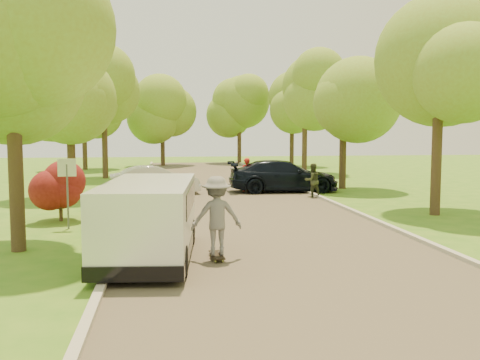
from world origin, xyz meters
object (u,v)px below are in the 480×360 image
silver_sedan (155,180)px  skateboarder (217,216)px  minivan (149,218)px  person_olive (312,181)px  longboard (217,255)px  person_striped (246,175)px  street_sign (67,178)px  dark_sedan (283,176)px

silver_sedan → skateboarder: (1.66, -13.18, 0.36)m
minivan → skateboarder: (1.56, -0.29, 0.07)m
silver_sedan → person_olive: (7.10, -2.07, 0.09)m
longboard → person_striped: (2.83, 13.91, 0.74)m
silver_sedan → skateboarder: 13.28m
longboard → person_olive: bearing=-119.3°
person_striped → silver_sedan: bearing=-10.0°
street_sign → silver_sedan: street_sign is taller
minivan → longboard: 1.81m
minivan → skateboarder: 1.59m
dark_sedan → skateboarder: size_ratio=2.94×
street_sign → silver_sedan: 8.98m
person_striped → minivan: bearing=52.8°
dark_sedan → skateboarder: 14.28m
silver_sedan → person_striped: bearing=-88.6°
street_sign → dark_sedan: street_sign is taller
minivan → longboard: (1.56, -0.29, -0.87)m
dark_sedan → longboard: dark_sedan is taller
street_sign → person_olive: street_sign is taller
person_striped → person_olive: 3.83m
skateboarder → person_olive: size_ratio=1.19×
dark_sedan → skateboarder: (-4.62, -13.51, 0.26)m
minivan → skateboarder: size_ratio=2.77×
minivan → dark_sedan: size_ratio=0.94×
skateboarder → person_striped: bearing=-104.7°
silver_sedan → minivan: bearing=172.5°
minivan → person_olive: size_ratio=3.30×
street_sign → minivan: street_sign is taller
minivan → person_olive: bearing=62.8°
longboard → person_striped: 14.22m
street_sign → dark_sedan: (8.78, 8.92, -0.78)m
street_sign → person_olive: bearing=34.2°
person_olive → street_sign: bearing=22.7°
skateboarder → person_striped: size_ratio=1.10×
silver_sedan → longboard: 13.29m
street_sign → longboard: street_sign is taller
minivan → skateboarder: skateboarder is taller
minivan → person_striped: size_ratio=3.04×
street_sign → minivan: size_ratio=0.43×
street_sign → dark_sedan: size_ratio=0.40×
person_olive → longboard: bearing=52.5°
silver_sedan → person_olive: person_olive is taller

